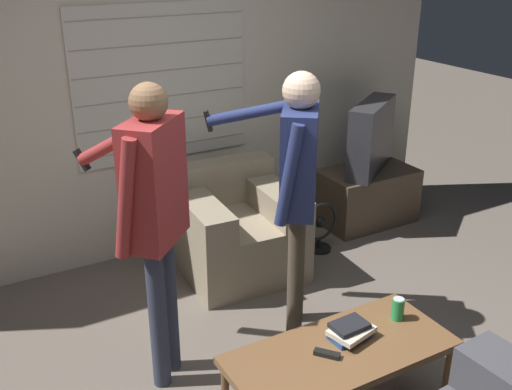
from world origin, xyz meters
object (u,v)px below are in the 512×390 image
(person_right_standing, at_px, (297,174))
(person_left_standing, at_px, (154,204))
(book_stack, at_px, (350,331))
(floor_fan, at_px, (320,227))
(armchair_beige, at_px, (235,229))
(spare_remote, at_px, (327,354))
(soda_can, at_px, (398,309))
(coffee_table, at_px, (341,356))
(tv, at_px, (371,137))

(person_right_standing, bearing_deg, person_left_standing, 129.05)
(person_right_standing, distance_m, book_stack, 0.97)
(person_left_standing, xyz_separation_m, floor_fan, (1.66, 0.82, -0.88))
(person_left_standing, xyz_separation_m, person_right_standing, (0.91, 0.05, -0.02))
(armchair_beige, bearing_deg, spare_remote, 80.83)
(person_left_standing, distance_m, floor_fan, 2.05)
(soda_can, bearing_deg, coffee_table, -171.46)
(armchair_beige, relative_size, soda_can, 7.07)
(coffee_table, distance_m, person_right_standing, 1.08)
(coffee_table, relative_size, floor_fan, 2.82)
(soda_can, bearing_deg, person_right_standing, 102.39)
(tv, xyz_separation_m, person_left_standing, (-2.33, -1.07, 0.29))
(person_right_standing, bearing_deg, tv, -18.10)
(soda_can, xyz_separation_m, spare_remote, (-0.51, -0.07, -0.05))
(coffee_table, relative_size, person_right_standing, 0.70)
(book_stack, bearing_deg, coffee_table, -150.07)
(person_left_standing, distance_m, spare_remote, 1.15)
(tv, xyz_separation_m, spare_remote, (-1.78, -1.86, -0.33))
(tv, height_order, book_stack, tv)
(person_left_standing, bearing_deg, tv, -19.85)
(person_left_standing, bearing_deg, person_right_standing, -41.66)
(tv, xyz_separation_m, person_right_standing, (-1.43, -1.03, 0.27))
(person_left_standing, distance_m, soda_can, 1.41)
(coffee_table, height_order, floor_fan, coffee_table)
(tv, relative_size, spare_remote, 5.79)
(person_right_standing, distance_m, soda_can, 0.95)
(book_stack, relative_size, floor_fan, 0.61)
(armchair_beige, height_order, floor_fan, armchair_beige)
(person_right_standing, bearing_deg, book_stack, -155.52)
(tv, xyz_separation_m, floor_fan, (-0.68, -0.25, -0.59))
(tv, bearing_deg, book_stack, 13.52)
(soda_can, xyz_separation_m, floor_fan, (0.58, 1.54, -0.31))
(tv, bearing_deg, coffee_table, 12.72)
(armchair_beige, xyz_separation_m, spare_remote, (-0.38, -1.69, 0.13))
(book_stack, relative_size, soda_can, 2.01)
(coffee_table, distance_m, soda_can, 0.44)
(person_left_standing, relative_size, soda_can, 13.60)
(coffee_table, bearing_deg, book_stack, 29.93)
(tv, bearing_deg, person_left_standing, -10.34)
(coffee_table, distance_m, spare_remote, 0.11)
(person_right_standing, bearing_deg, soda_can, -131.46)
(coffee_table, xyz_separation_m, soda_can, (0.42, 0.06, 0.10))
(person_right_standing, relative_size, soda_can, 13.24)
(soda_can, distance_m, spare_remote, 0.52)
(soda_can, bearing_deg, person_left_standing, 146.33)
(tv, distance_m, person_right_standing, 1.78)
(tv, distance_m, floor_fan, 0.93)
(person_right_standing, bearing_deg, armchair_beige, 34.25)
(person_right_standing, height_order, book_stack, person_right_standing)
(coffee_table, distance_m, person_left_standing, 1.22)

